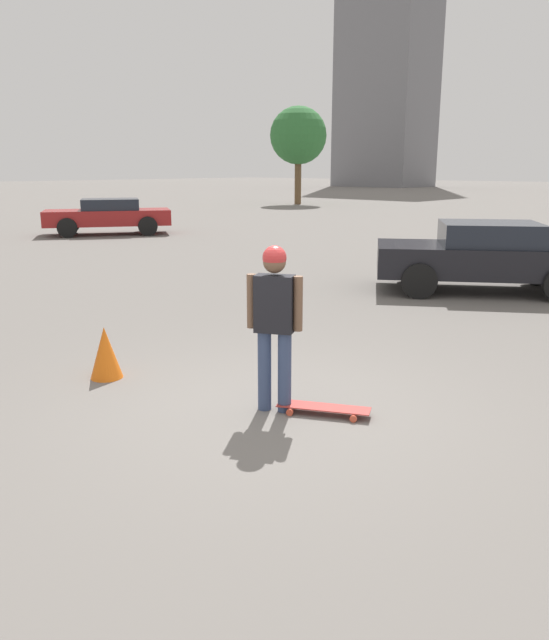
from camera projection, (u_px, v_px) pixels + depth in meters
name	position (u px, v px, depth m)	size (l,w,h in m)	color
ground_plane	(274.00, 410.00, 6.55)	(220.00, 220.00, 0.00)	slate
person	(274.00, 314.00, 6.30)	(0.36, 0.52, 1.73)	#38476B
skateboard	(323.00, 408.00, 6.42)	(0.65, 0.95, 0.08)	#A5332D
car_parked_near	(484.00, 255.00, 12.63)	(3.90, 4.53, 1.41)	black
car_parked_far	(108.00, 215.00, 23.53)	(4.83, 4.00, 1.33)	maroon
building_block_distant	(389.00, 15.00, 78.48)	(8.23, 11.21, 42.19)	slate
tree_distant	(298.00, 136.00, 41.91)	(3.82, 3.82, 6.48)	brown
traffic_cone	(105.00, 353.00, 7.48)	(0.39, 0.39, 0.63)	orange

